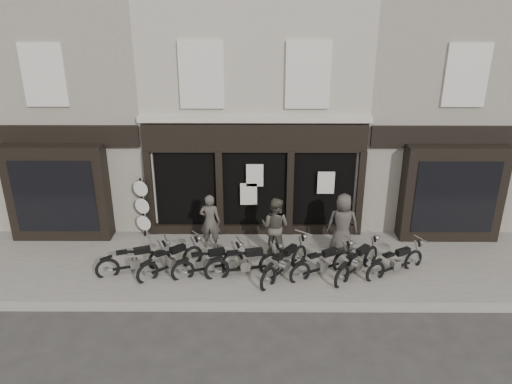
{
  "coord_description": "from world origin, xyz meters",
  "views": [
    {
      "loc": [
        0.11,
        -12.2,
        7.84
      ],
      "look_at": [
        0.05,
        1.6,
        2.17
      ],
      "focal_mm": 35.0,
      "sensor_mm": 36.0,
      "label": 1
    }
  ],
  "objects_px": {
    "motorcycle_2": "(209,264)",
    "motorcycle_4": "(285,265)",
    "motorcycle_6": "(357,264)",
    "man_left": "(210,221)",
    "motorcycle_5": "(323,265)",
    "man_right": "(343,224)",
    "motorcycle_0": "(135,262)",
    "motorcycle_7": "(396,264)",
    "advert_sign_post": "(143,210)",
    "motorcycle_1": "(171,262)",
    "motorcycle_3": "(245,265)",
    "man_centre": "(275,226)"
  },
  "relations": [
    {
      "from": "motorcycle_2",
      "to": "motorcycle_5",
      "type": "bearing_deg",
      "value": -21.23
    },
    {
      "from": "motorcycle_1",
      "to": "advert_sign_post",
      "type": "relative_size",
      "value": 0.84
    },
    {
      "from": "motorcycle_4",
      "to": "advert_sign_post",
      "type": "height_order",
      "value": "advert_sign_post"
    },
    {
      "from": "man_left",
      "to": "man_right",
      "type": "height_order",
      "value": "man_right"
    },
    {
      "from": "man_centre",
      "to": "motorcycle_6",
      "type": "bearing_deg",
      "value": 177.66
    },
    {
      "from": "motorcycle_1",
      "to": "motorcycle_6",
      "type": "xyz_separation_m",
      "value": [
        5.41,
        -0.09,
        0.01
      ]
    },
    {
      "from": "motorcycle_1",
      "to": "motorcycle_4",
      "type": "height_order",
      "value": "motorcycle_4"
    },
    {
      "from": "motorcycle_2",
      "to": "motorcycle_6",
      "type": "distance_m",
      "value": 4.3
    },
    {
      "from": "motorcycle_7",
      "to": "motorcycle_4",
      "type": "bearing_deg",
      "value": 153.45
    },
    {
      "from": "motorcycle_0",
      "to": "man_left",
      "type": "xyz_separation_m",
      "value": [
        2.08,
        1.5,
        0.61
      ]
    },
    {
      "from": "motorcycle_1",
      "to": "motorcycle_6",
      "type": "bearing_deg",
      "value": -40.32
    },
    {
      "from": "motorcycle_6",
      "to": "man_left",
      "type": "relative_size",
      "value": 1.0
    },
    {
      "from": "motorcycle_1",
      "to": "man_centre",
      "type": "distance_m",
      "value": 3.31
    },
    {
      "from": "motorcycle_0",
      "to": "motorcycle_7",
      "type": "bearing_deg",
      "value": -20.24
    },
    {
      "from": "motorcycle_6",
      "to": "motorcycle_0",
      "type": "bearing_deg",
      "value": 131.6
    },
    {
      "from": "motorcycle_0",
      "to": "man_left",
      "type": "distance_m",
      "value": 2.64
    },
    {
      "from": "motorcycle_6",
      "to": "motorcycle_7",
      "type": "distance_m",
      "value": 1.12
    },
    {
      "from": "motorcycle_5",
      "to": "man_right",
      "type": "relative_size",
      "value": 1.03
    },
    {
      "from": "motorcycle_4",
      "to": "motorcycle_7",
      "type": "relative_size",
      "value": 1.02
    },
    {
      "from": "motorcycle_6",
      "to": "motorcycle_7",
      "type": "relative_size",
      "value": 0.94
    },
    {
      "from": "motorcycle_4",
      "to": "man_left",
      "type": "distance_m",
      "value": 2.88
    },
    {
      "from": "motorcycle_4",
      "to": "motorcycle_3",
      "type": "bearing_deg",
      "value": 127.97
    },
    {
      "from": "motorcycle_7",
      "to": "man_right",
      "type": "distance_m",
      "value": 1.99
    },
    {
      "from": "man_left",
      "to": "advert_sign_post",
      "type": "relative_size",
      "value": 0.83
    },
    {
      "from": "man_right",
      "to": "advert_sign_post",
      "type": "relative_size",
      "value": 0.89
    },
    {
      "from": "motorcycle_6",
      "to": "man_centre",
      "type": "xyz_separation_m",
      "value": [
        -2.35,
        1.18,
        0.63
      ]
    },
    {
      "from": "motorcycle_2",
      "to": "motorcycle_5",
      "type": "relative_size",
      "value": 1.04
    },
    {
      "from": "motorcycle_3",
      "to": "man_left",
      "type": "height_order",
      "value": "man_left"
    },
    {
      "from": "motorcycle_4",
      "to": "man_right",
      "type": "relative_size",
      "value": 1.01
    },
    {
      "from": "motorcycle_1",
      "to": "man_left",
      "type": "distance_m",
      "value": 1.91
    },
    {
      "from": "man_centre",
      "to": "motorcycle_7",
      "type": "bearing_deg",
      "value": -173.76
    },
    {
      "from": "man_left",
      "to": "man_centre",
      "type": "relative_size",
      "value": 0.97
    },
    {
      "from": "motorcycle_0",
      "to": "motorcycle_3",
      "type": "height_order",
      "value": "motorcycle_3"
    },
    {
      "from": "motorcycle_7",
      "to": "advert_sign_post",
      "type": "bearing_deg",
      "value": 135.06
    },
    {
      "from": "motorcycle_1",
      "to": "motorcycle_4",
      "type": "distance_m",
      "value": 3.31
    },
    {
      "from": "motorcycle_1",
      "to": "motorcycle_7",
      "type": "relative_size",
      "value": 0.95
    },
    {
      "from": "motorcycle_1",
      "to": "man_right",
      "type": "bearing_deg",
      "value": -26.11
    },
    {
      "from": "motorcycle_4",
      "to": "advert_sign_post",
      "type": "bearing_deg",
      "value": 99.28
    },
    {
      "from": "motorcycle_1",
      "to": "motorcycle_5",
      "type": "relative_size",
      "value": 0.92
    },
    {
      "from": "motorcycle_4",
      "to": "motorcycle_6",
      "type": "distance_m",
      "value": 2.11
    },
    {
      "from": "man_right",
      "to": "advert_sign_post",
      "type": "distance_m",
      "value": 6.48
    },
    {
      "from": "motorcycle_3",
      "to": "man_left",
      "type": "bearing_deg",
      "value": 111.71
    },
    {
      "from": "motorcycle_0",
      "to": "motorcycle_7",
      "type": "xyz_separation_m",
      "value": [
        7.59,
        -0.03,
        -0.01
      ]
    },
    {
      "from": "motorcycle_0",
      "to": "man_right",
      "type": "distance_m",
      "value": 6.36
    },
    {
      "from": "motorcycle_6",
      "to": "man_right",
      "type": "xyz_separation_m",
      "value": [
        -0.27,
        1.3,
        0.67
      ]
    },
    {
      "from": "man_left",
      "to": "motorcycle_7",
      "type": "bearing_deg",
      "value": 170.29
    },
    {
      "from": "motorcycle_3",
      "to": "advert_sign_post",
      "type": "relative_size",
      "value": 1.06
    },
    {
      "from": "man_left",
      "to": "motorcycle_5",
      "type": "bearing_deg",
      "value": 160.29
    },
    {
      "from": "motorcycle_2",
      "to": "motorcycle_7",
      "type": "height_order",
      "value": "motorcycle_2"
    },
    {
      "from": "motorcycle_2",
      "to": "motorcycle_4",
      "type": "bearing_deg",
      "value": -22.29
    }
  ]
}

